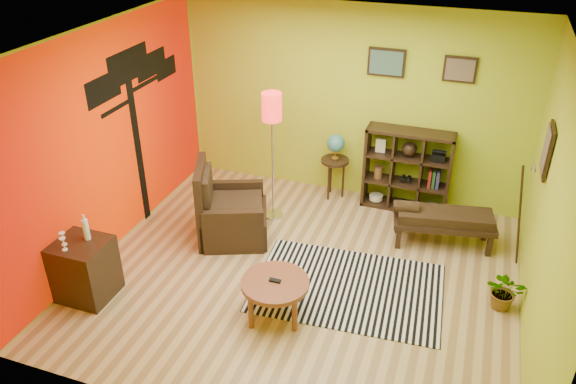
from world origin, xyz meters
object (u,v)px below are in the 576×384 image
(globe_table, at_px, (335,150))
(potted_plant, at_px, (504,295))
(cube_shelf, at_px, (408,170))
(armchair, at_px, (229,215))
(coffee_table, at_px, (275,286))
(floor_lamp, at_px, (272,119))
(bench, at_px, (442,219))
(side_cabinet, at_px, (84,269))

(globe_table, bearing_deg, potted_plant, -36.45)
(globe_table, xyz_separation_m, cube_shelf, (1.05, 0.02, -0.16))
(armchair, bearing_deg, potted_plant, -4.98)
(coffee_table, distance_m, floor_lamp, 2.33)
(armchair, distance_m, bench, 2.76)
(cube_shelf, height_order, potted_plant, cube_shelf)
(side_cabinet, height_order, potted_plant, side_cabinet)
(floor_lamp, height_order, bench, floor_lamp)
(globe_table, xyz_separation_m, bench, (1.63, -0.75, -0.38))
(coffee_table, height_order, potted_plant, coffee_table)
(floor_lamp, xyz_separation_m, cube_shelf, (1.71, 0.85, -0.88))
(coffee_table, height_order, armchair, armchair)
(side_cabinet, relative_size, cube_shelf, 0.86)
(armchair, distance_m, floor_lamp, 1.39)
(potted_plant, bearing_deg, floor_lamp, 162.56)
(side_cabinet, distance_m, potted_plant, 4.70)
(coffee_table, xyz_separation_m, armchair, (-1.12, 1.25, -0.07))
(floor_lamp, bearing_deg, coffee_table, -68.73)
(side_cabinet, xyz_separation_m, potted_plant, (4.50, 1.34, -0.18))
(globe_table, bearing_deg, cube_shelf, 1.35)
(floor_lamp, distance_m, cube_shelf, 2.10)
(armchair, bearing_deg, cube_shelf, 36.17)
(cube_shelf, relative_size, potted_plant, 2.63)
(coffee_table, xyz_separation_m, cube_shelf, (0.97, 2.77, 0.21))
(side_cabinet, xyz_separation_m, globe_table, (2.06, 3.14, 0.40))
(floor_lamp, height_order, cube_shelf, floor_lamp)
(armchair, distance_m, side_cabinet, 1.94)
(side_cabinet, relative_size, floor_lamp, 0.56)
(armchair, bearing_deg, side_cabinet, -122.12)
(armchair, xyz_separation_m, globe_table, (1.03, 1.50, 0.44))
(armchair, bearing_deg, floor_lamp, 60.83)
(coffee_table, bearing_deg, bench, 52.28)
(armchair, relative_size, floor_lamp, 0.61)
(cube_shelf, bearing_deg, side_cabinet, -134.55)
(coffee_table, bearing_deg, cube_shelf, 70.79)
(floor_lamp, bearing_deg, globe_table, 51.60)
(side_cabinet, distance_m, bench, 4.39)
(coffee_table, height_order, globe_table, globe_table)
(side_cabinet, bearing_deg, potted_plant, 16.54)
(armchair, xyz_separation_m, floor_lamp, (0.37, 0.67, 1.16))
(cube_shelf, bearing_deg, bench, -53.49)
(side_cabinet, bearing_deg, cube_shelf, 45.45)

